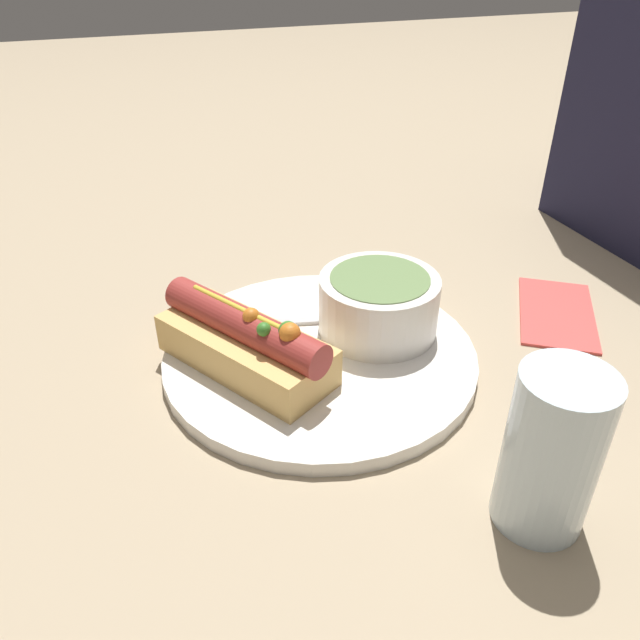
% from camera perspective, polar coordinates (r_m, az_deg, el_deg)
% --- Properties ---
extents(ground_plane, '(4.00, 4.00, 0.00)m').
position_cam_1_polar(ground_plane, '(0.57, 0.00, -3.83)').
color(ground_plane, tan).
extents(dinner_plate, '(0.28, 0.28, 0.01)m').
position_cam_1_polar(dinner_plate, '(0.57, 0.00, -3.30)').
color(dinner_plate, white).
rests_on(dinner_plate, ground_plane).
extents(hot_dog, '(0.17, 0.14, 0.07)m').
position_cam_1_polar(hot_dog, '(0.53, -6.68, -2.26)').
color(hot_dog, '#DBAD60').
rests_on(hot_dog, dinner_plate).
extents(soup_bowl, '(0.11, 0.11, 0.06)m').
position_cam_1_polar(soup_bowl, '(0.58, 5.38, 1.69)').
color(soup_bowl, silver).
rests_on(soup_bowl, dinner_plate).
extents(spoon, '(0.05, 0.15, 0.01)m').
position_cam_1_polar(spoon, '(0.60, 1.05, 0.17)').
color(spoon, '#B7B7BC').
rests_on(spoon, dinner_plate).
extents(drinking_glass, '(0.06, 0.06, 0.12)m').
position_cam_1_polar(drinking_glass, '(0.43, 20.41, -11.24)').
color(drinking_glass, silver).
rests_on(drinking_glass, ground_plane).
extents(napkin, '(0.15, 0.13, 0.01)m').
position_cam_1_polar(napkin, '(0.68, 20.85, 0.70)').
color(napkin, '#E04C47').
rests_on(napkin, ground_plane).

